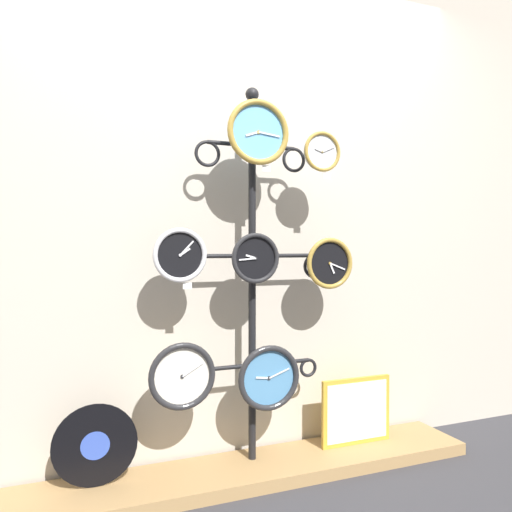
# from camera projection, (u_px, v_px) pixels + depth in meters

# --- Properties ---
(shop_wall) EXTENTS (4.40, 0.04, 2.80)m
(shop_wall) POSITION_uv_depth(u_px,v_px,m) (241.00, 184.00, 2.53)
(shop_wall) COLOR #BCB2A3
(shop_wall) RESTS_ON ground_plane
(low_shelf) EXTENTS (2.20, 0.36, 0.06)m
(low_shelf) POSITION_uv_depth(u_px,v_px,m) (257.00, 470.00, 2.35)
(low_shelf) COLOR #9E7A4C
(low_shelf) RESTS_ON ground_plane
(display_stand) EXTENTS (0.80, 0.42, 1.84)m
(display_stand) POSITION_uv_depth(u_px,v_px,m) (252.00, 351.00, 2.40)
(display_stand) COLOR black
(display_stand) RESTS_ON ground_plane
(clock_top_center) EXTENTS (0.30, 0.04, 0.30)m
(clock_top_center) POSITION_uv_depth(u_px,v_px,m) (258.00, 132.00, 2.28)
(clock_top_center) COLOR #60A8DB
(clock_top_right) EXTENTS (0.19, 0.04, 0.19)m
(clock_top_right) POSITION_uv_depth(u_px,v_px,m) (322.00, 152.00, 2.40)
(clock_top_right) COLOR silver
(clock_middle_left) EXTENTS (0.24, 0.04, 0.24)m
(clock_middle_left) POSITION_uv_depth(u_px,v_px,m) (180.00, 255.00, 2.17)
(clock_middle_left) COLOR black
(clock_middle_center) EXTENTS (0.23, 0.04, 0.23)m
(clock_middle_center) POSITION_uv_depth(u_px,v_px,m) (255.00, 258.00, 2.30)
(clock_middle_center) COLOR black
(clock_middle_right) EXTENTS (0.25, 0.04, 0.25)m
(clock_middle_right) POSITION_uv_depth(u_px,v_px,m) (329.00, 263.00, 2.45)
(clock_middle_right) COLOR black
(clock_bottom_left) EXTENTS (0.30, 0.04, 0.30)m
(clock_bottom_left) POSITION_uv_depth(u_px,v_px,m) (182.00, 376.00, 2.17)
(clock_bottom_left) COLOR silver
(clock_bottom_center) EXTENTS (0.31, 0.04, 0.31)m
(clock_bottom_center) POSITION_uv_depth(u_px,v_px,m) (269.00, 378.00, 2.33)
(clock_bottom_center) COLOR #4C84B2
(vinyl_record) EXTENTS (0.36, 0.01, 0.36)m
(vinyl_record) POSITION_uv_depth(u_px,v_px,m) (95.00, 445.00, 2.12)
(vinyl_record) COLOR black
(vinyl_record) RESTS_ON low_shelf
(picture_frame) EXTENTS (0.40, 0.02, 0.34)m
(picture_frame) POSITION_uv_depth(u_px,v_px,m) (356.00, 411.00, 2.58)
(picture_frame) COLOR gold
(picture_frame) RESTS_ON low_shelf
(price_tag_upper) EXTENTS (0.04, 0.00, 0.03)m
(price_tag_upper) POSITION_uv_depth(u_px,v_px,m) (266.00, 168.00, 2.30)
(price_tag_upper) COLOR white
(price_tag_mid) EXTENTS (0.04, 0.00, 0.03)m
(price_tag_mid) POSITION_uv_depth(u_px,v_px,m) (327.00, 176.00, 2.41)
(price_tag_mid) COLOR white
(price_tag_lower) EXTENTS (0.04, 0.00, 0.03)m
(price_tag_lower) POSITION_uv_depth(u_px,v_px,m) (187.00, 286.00, 2.19)
(price_tag_lower) COLOR white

